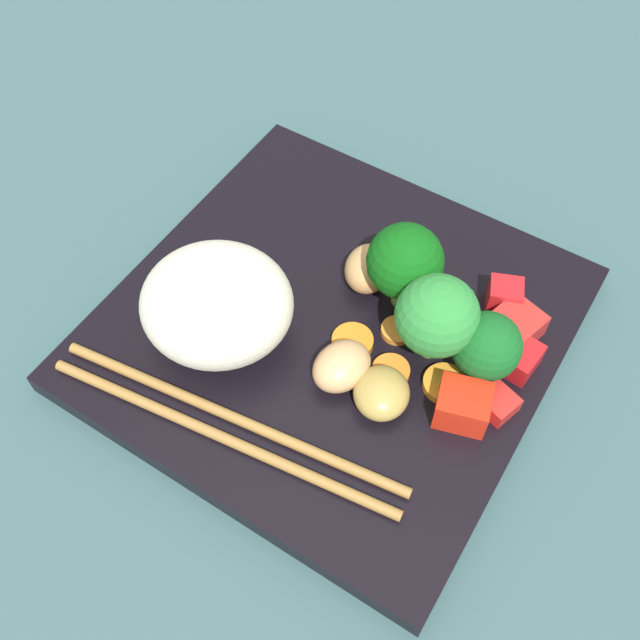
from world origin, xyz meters
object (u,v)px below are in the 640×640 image
(rice_mound, at_px, (217,305))
(broccoli_floret_0, at_px, (437,316))
(chopstick_pair, at_px, (225,426))
(carrot_slice_0, at_px, (397,330))
(square_plate, at_px, (333,328))

(rice_mound, xyz_separation_m, broccoli_floret_0, (-0.07, 0.11, 0.01))
(rice_mound, height_order, chopstick_pair, rice_mound)
(rice_mound, distance_m, carrot_slice_0, 0.12)
(rice_mound, height_order, carrot_slice_0, rice_mound)
(square_plate, bearing_deg, broccoli_floret_0, 103.24)
(rice_mound, bearing_deg, carrot_slice_0, 126.92)
(square_plate, relative_size, chopstick_pair, 1.21)
(square_plate, height_order, broccoli_floret_0, broccoli_floret_0)
(square_plate, bearing_deg, rice_mound, -45.15)
(square_plate, height_order, rice_mound, rice_mound)
(broccoli_floret_0, height_order, carrot_slice_0, broccoli_floret_0)
(square_plate, bearing_deg, carrot_slice_0, 113.33)
(broccoli_floret_0, bearing_deg, chopstick_pair, -31.44)
(square_plate, xyz_separation_m, broccoli_floret_0, (-0.01, 0.06, 0.05))
(broccoli_floret_0, distance_m, chopstick_pair, 0.14)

